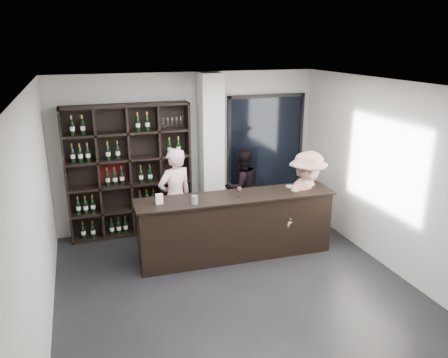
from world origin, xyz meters
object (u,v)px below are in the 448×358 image
object	(u,v)px
tasting_counter	(236,226)
taster_black	(242,187)
customer	(306,200)
taster_pink	(175,198)
wine_shelf	(130,171)

from	to	relation	value
tasting_counter	taster_black	bearing A→B (deg)	67.32
customer	taster_black	bearing A→B (deg)	91.16
taster_black	customer	size ratio (longest dim) A/B	0.86
taster_pink	customer	bearing A→B (deg)	140.13
tasting_counter	taster_black	distance (m)	1.45
wine_shelf	taster_pink	distance (m)	1.03
tasting_counter	customer	size ratio (longest dim) A/B	1.90
wine_shelf	tasting_counter	world-z (taller)	wine_shelf
tasting_counter	taster_pink	size ratio (longest dim) A/B	1.86
customer	taster_pink	bearing A→B (deg)	134.50
tasting_counter	taster_pink	bearing A→B (deg)	140.25
taster_pink	customer	world-z (taller)	taster_pink
wine_shelf	customer	size ratio (longest dim) A/B	1.41
taster_black	customer	xyz separation A→B (m)	(0.65, -1.35, 0.12)
taster_pink	customer	size ratio (longest dim) A/B	1.02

